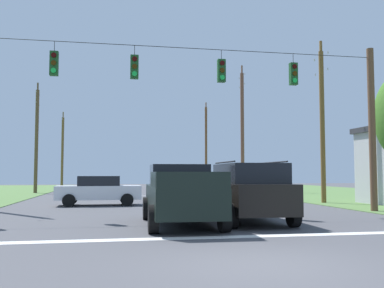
{
  "coord_description": "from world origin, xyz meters",
  "views": [
    {
      "loc": [
        -2.67,
        -7.59,
        1.66
      ],
      "look_at": [
        0.54,
        10.02,
        2.87
      ],
      "focal_mm": 40.45,
      "sensor_mm": 36.0,
      "label": 1
    }
  ],
  "objects_px": {
    "overhead_signal_span": "(178,114)",
    "suv_black": "(248,191)",
    "utility_pole_distant_right": "(37,138)",
    "utility_pole_mid_right": "(322,121)",
    "pickup_truck": "(181,195)",
    "utility_pole_far_right": "(242,129)",
    "distant_car_crossing_white": "(99,190)",
    "utility_pole_distant_left": "(62,151)",
    "utility_pole_near_left": "(206,144)"
  },
  "relations": [
    {
      "from": "suv_black",
      "to": "utility_pole_mid_right",
      "type": "xyz_separation_m",
      "value": [
        7.03,
        8.22,
        3.54
      ]
    },
    {
      "from": "pickup_truck",
      "to": "utility_pole_far_right",
      "type": "distance_m",
      "value": 26.64
    },
    {
      "from": "suv_black",
      "to": "utility_pole_distant_left",
      "type": "xyz_separation_m",
      "value": [
        -10.7,
        40.63,
        3.37
      ]
    },
    {
      "from": "utility_pole_near_left",
      "to": "utility_pole_far_right",
      "type": "bearing_deg",
      "value": -89.94
    },
    {
      "from": "suv_black",
      "to": "distant_car_crossing_white",
      "type": "distance_m",
      "value": 10.25
    },
    {
      "from": "distant_car_crossing_white",
      "to": "utility_pole_near_left",
      "type": "bearing_deg",
      "value": 68.15
    },
    {
      "from": "overhead_signal_span",
      "to": "utility_pole_near_left",
      "type": "xyz_separation_m",
      "value": [
        9.15,
        36.89,
        1.29
      ]
    },
    {
      "from": "pickup_truck",
      "to": "overhead_signal_span",
      "type": "bearing_deg",
      "value": 83.27
    },
    {
      "from": "utility_pole_mid_right",
      "to": "utility_pole_far_right",
      "type": "xyz_separation_m",
      "value": [
        0.14,
        15.78,
        1.14
      ]
    },
    {
      "from": "overhead_signal_span",
      "to": "distant_car_crossing_white",
      "type": "distance_m",
      "value": 7.49
    },
    {
      "from": "overhead_signal_span",
      "to": "distant_car_crossing_white",
      "type": "relative_size",
      "value": 4.06
    },
    {
      "from": "utility_pole_distant_left",
      "to": "utility_pole_distant_right",
      "type": "bearing_deg",
      "value": -90.73
    },
    {
      "from": "overhead_signal_span",
      "to": "distant_car_crossing_white",
      "type": "bearing_deg",
      "value": 119.09
    },
    {
      "from": "utility_pole_near_left",
      "to": "utility_pole_distant_right",
      "type": "xyz_separation_m",
      "value": [
        -18.07,
        -16.13,
        -0.72
      ]
    },
    {
      "from": "overhead_signal_span",
      "to": "pickup_truck",
      "type": "xyz_separation_m",
      "value": [
        -0.39,
        -3.29,
        -3.1
      ]
    },
    {
      "from": "overhead_signal_span",
      "to": "utility_pole_near_left",
      "type": "distance_m",
      "value": 38.03
    },
    {
      "from": "distant_car_crossing_white",
      "to": "suv_black",
      "type": "bearing_deg",
      "value": -58.99
    },
    {
      "from": "pickup_truck",
      "to": "distant_car_crossing_white",
      "type": "relative_size",
      "value": 1.26
    },
    {
      "from": "utility_pole_mid_right",
      "to": "utility_pole_distant_right",
      "type": "relative_size",
      "value": 0.99
    },
    {
      "from": "utility_pole_distant_right",
      "to": "pickup_truck",
      "type": "bearing_deg",
      "value": -70.48
    },
    {
      "from": "suv_black",
      "to": "overhead_signal_span",
      "type": "bearing_deg",
      "value": 124.68
    },
    {
      "from": "pickup_truck",
      "to": "utility_pole_mid_right",
      "type": "xyz_separation_m",
      "value": [
        9.42,
        8.62,
        3.63
      ]
    },
    {
      "from": "utility_pole_far_right",
      "to": "utility_pole_distant_left",
      "type": "distance_m",
      "value": 24.45
    },
    {
      "from": "overhead_signal_span",
      "to": "utility_pole_mid_right",
      "type": "height_order",
      "value": "utility_pole_mid_right"
    },
    {
      "from": "distant_car_crossing_white",
      "to": "utility_pole_near_left",
      "type": "distance_m",
      "value": 33.71
    },
    {
      "from": "utility_pole_mid_right",
      "to": "distant_car_crossing_white",
      "type": "bearing_deg",
      "value": 177.39
    },
    {
      "from": "utility_pole_far_right",
      "to": "utility_pole_distant_left",
      "type": "bearing_deg",
      "value": 137.05
    },
    {
      "from": "overhead_signal_span",
      "to": "suv_black",
      "type": "bearing_deg",
      "value": -55.32
    },
    {
      "from": "distant_car_crossing_white",
      "to": "utility_pole_far_right",
      "type": "distance_m",
      "value": 20.27
    },
    {
      "from": "utility_pole_mid_right",
      "to": "suv_black",
      "type": "bearing_deg",
      "value": -130.5
    },
    {
      "from": "utility_pole_far_right",
      "to": "utility_pole_distant_left",
      "type": "xyz_separation_m",
      "value": [
        -17.87,
        16.63,
        -1.31
      ]
    },
    {
      "from": "utility_pole_near_left",
      "to": "suv_black",
      "type": "bearing_deg",
      "value": -100.19
    },
    {
      "from": "utility_pole_near_left",
      "to": "utility_pole_distant_left",
      "type": "height_order",
      "value": "utility_pole_near_left"
    },
    {
      "from": "pickup_truck",
      "to": "suv_black",
      "type": "relative_size",
      "value": 1.13
    },
    {
      "from": "utility_pole_distant_right",
      "to": "utility_pole_far_right",
      "type": "bearing_deg",
      "value": 1.09
    },
    {
      "from": "suv_black",
      "to": "utility_pole_far_right",
      "type": "distance_m",
      "value": 25.48
    },
    {
      "from": "utility_pole_mid_right",
      "to": "utility_pole_distant_left",
      "type": "relative_size",
      "value": 1.0
    },
    {
      "from": "utility_pole_distant_right",
      "to": "utility_pole_mid_right",
      "type": "bearing_deg",
      "value": -40.69
    },
    {
      "from": "overhead_signal_span",
      "to": "utility_pole_distant_right",
      "type": "bearing_deg",
      "value": 113.24
    },
    {
      "from": "utility_pole_distant_right",
      "to": "utility_pole_distant_left",
      "type": "bearing_deg",
      "value": 89.27
    },
    {
      "from": "distant_car_crossing_white",
      "to": "utility_pole_far_right",
      "type": "height_order",
      "value": "utility_pole_far_right"
    },
    {
      "from": "suv_black",
      "to": "utility_pole_distant_left",
      "type": "relative_size",
      "value": 0.52
    },
    {
      "from": "utility_pole_distant_right",
      "to": "suv_black",
      "type": "bearing_deg",
      "value": -65.22
    },
    {
      "from": "suv_black",
      "to": "distant_car_crossing_white",
      "type": "bearing_deg",
      "value": 121.01
    },
    {
      "from": "utility_pole_mid_right",
      "to": "utility_pole_far_right",
      "type": "relative_size",
      "value": 0.79
    },
    {
      "from": "utility_pole_distant_right",
      "to": "utility_pole_distant_left",
      "type": "distance_m",
      "value": 16.98
    },
    {
      "from": "pickup_truck",
      "to": "utility_pole_near_left",
      "type": "relative_size",
      "value": 0.51
    },
    {
      "from": "utility_pole_near_left",
      "to": "utility_pole_distant_left",
      "type": "relative_size",
      "value": 1.17
    },
    {
      "from": "overhead_signal_span",
      "to": "utility_pole_distant_right",
      "type": "xyz_separation_m",
      "value": [
        -8.92,
        20.76,
        0.57
      ]
    },
    {
      "from": "pickup_truck",
      "to": "utility_pole_distant_left",
      "type": "bearing_deg",
      "value": 101.45
    }
  ]
}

